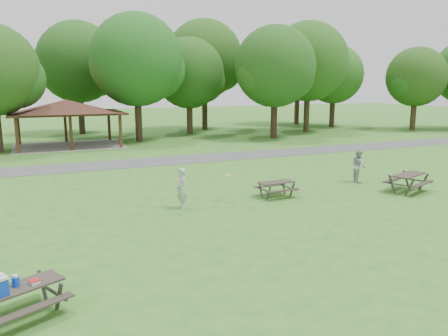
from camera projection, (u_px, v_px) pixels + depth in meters
ground at (244, 225)px, 15.57m from camera, size 160.00×160.00×0.00m
asphalt_path at (147, 162)px, 28.15m from camera, size 120.00×3.20×0.02m
pavilion at (67, 108)px, 34.98m from camera, size 8.60×7.01×3.76m
tree_row_e at (138, 63)px, 37.62m from camera, size 8.40×8.00×11.02m
tree_row_f at (190, 75)px, 43.31m from camera, size 7.35×7.00×9.55m
tree_row_g at (276, 69)px, 39.75m from camera, size 7.77×7.40×10.25m
tree_row_h at (309, 64)px, 45.15m from camera, size 8.61×8.20×11.37m
tree_row_i at (334, 76)px, 50.87m from camera, size 7.14×6.80×9.52m
tree_row_j at (416, 79)px, 47.47m from camera, size 6.72×6.40×8.96m
tree_deep_b at (79, 64)px, 43.20m from camera, size 8.40×8.00×11.13m
tree_deep_c at (205, 61)px, 47.35m from camera, size 8.82×8.40×11.90m
tree_deep_d at (299, 67)px, 53.92m from camera, size 8.40×8.00×11.27m
picnic_table_near at (12, 291)px, 9.11m from camera, size 2.17×2.00×1.21m
picnic_table_middle at (276, 185)px, 19.45m from camera, size 1.69×1.39×0.70m
picnic_table_far at (408, 178)px, 20.35m from camera, size 2.42×2.19×0.86m
frisbee_in_flight at (228, 175)px, 18.50m from camera, size 0.32×0.32×0.02m
frisbee_thrower at (181, 189)px, 17.51m from camera, size 0.46×0.64×1.65m
frisbee_catcher at (359, 166)px, 22.33m from camera, size 0.87×0.98×1.68m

